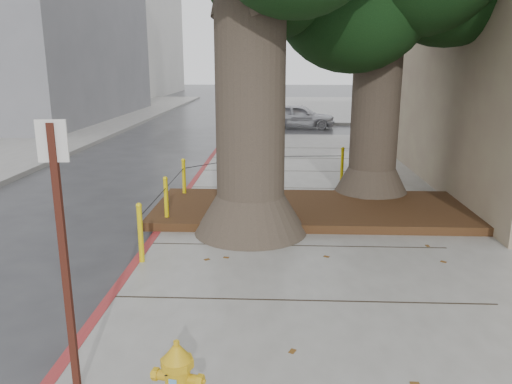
% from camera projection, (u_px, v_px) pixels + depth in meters
% --- Properties ---
extents(ground, '(140.00, 140.00, 0.00)m').
position_uv_depth(ground, '(262.00, 310.00, 6.51)').
color(ground, '#28282B').
rests_on(ground, ground).
extents(sidewalk_far, '(16.00, 20.00, 0.15)m').
position_uv_depth(sidewalk_far, '(361.00, 108.00, 35.24)').
color(sidewalk_far, slate).
rests_on(sidewalk_far, ground).
extents(curb_red, '(0.14, 26.00, 0.16)m').
position_uv_depth(curb_red, '(156.00, 238.00, 8.99)').
color(curb_red, maroon).
rests_on(curb_red, ground).
extents(planter_bed, '(6.40, 2.60, 0.16)m').
position_uv_depth(planter_bed, '(312.00, 209.00, 10.18)').
color(planter_bed, black).
rests_on(planter_bed, sidewalk_main).
extents(building_far_white, '(12.00, 18.00, 15.00)m').
position_uv_depth(building_far_white, '(104.00, 17.00, 48.88)').
color(building_far_white, silver).
rests_on(building_far_white, ground).
extents(bollard_ring, '(3.79, 5.39, 0.95)m').
position_uv_depth(bollard_ring, '(228.00, 182.00, 10.61)').
color(bollard_ring, '#D8BD0C').
rests_on(bollard_ring, sidewalk_main).
extents(fire_hydrant, '(0.40, 0.38, 0.76)m').
position_uv_depth(fire_hydrant, '(178.00, 382.00, 4.20)').
color(fire_hydrant, gold).
rests_on(fire_hydrant, sidewalk_main).
extents(signpost, '(0.25, 0.07, 2.53)m').
position_uv_depth(signpost, '(63.00, 247.00, 4.30)').
color(signpost, '#471911').
rests_on(signpost, sidewalk_main).
extents(car_silver, '(3.59, 1.75, 1.18)m').
position_uv_depth(car_silver, '(299.00, 116.00, 24.58)').
color(car_silver, '#B9B9BE').
rests_on(car_silver, ground).
extents(car_dark, '(2.01, 4.26, 1.20)m').
position_uv_depth(car_dark, '(35.00, 116.00, 24.70)').
color(car_dark, black).
rests_on(car_dark, ground).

